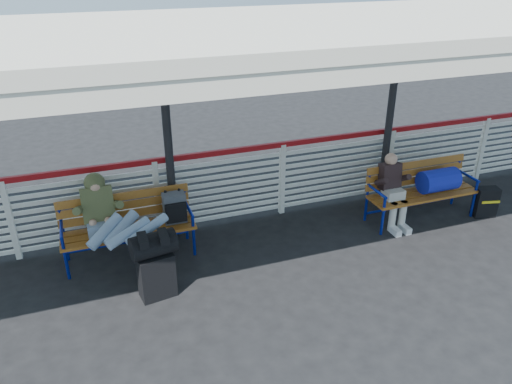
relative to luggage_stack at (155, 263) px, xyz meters
name	(u,v)px	position (x,y,z in m)	size (l,w,h in m)	color
ground	(336,276)	(2.30, -0.39, -0.49)	(60.00, 60.00, 0.00)	black
fence	(282,176)	(2.30, 1.51, 0.17)	(12.08, 0.08, 1.24)	silver
canopy	(319,30)	(2.30, 0.48, 2.55)	(12.60, 3.60, 3.16)	silver
luggage_stack	(155,263)	(0.00, 0.00, 0.00)	(0.58, 0.38, 0.90)	black
bench_left	(140,217)	(-0.02, 1.03, 0.10)	(1.80, 0.56, 0.92)	#9C621E
bench_right	(430,183)	(4.45, 0.58, 0.12)	(1.80, 0.56, 0.92)	#9C621E
traveler_man	(118,224)	(-0.35, 0.69, 0.24)	(0.94, 1.64, 0.77)	#97B1CB
companion_person	(393,190)	(3.76, 0.58, 0.11)	(0.32, 0.66, 1.15)	beige
suitcase_side	(485,202)	(5.36, 0.28, -0.24)	(0.39, 0.29, 0.50)	black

